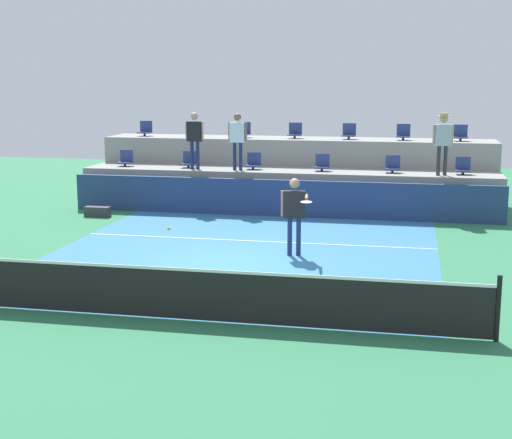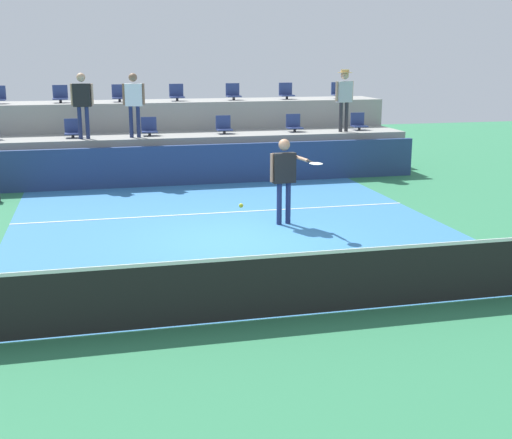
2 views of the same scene
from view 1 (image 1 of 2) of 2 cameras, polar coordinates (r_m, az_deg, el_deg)
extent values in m
plane|color=#2D754C|center=(16.65, -1.70, -3.42)|extent=(40.00, 40.00, 0.00)
cube|color=teal|center=(17.60, -0.94, -2.63)|extent=(9.00, 10.00, 0.01)
cube|color=white|center=(18.93, -0.01, -1.66)|extent=(9.00, 0.06, 0.00)
cylinder|color=black|center=(12.30, 18.01, -6.50)|extent=(0.08, 0.08, 1.07)
cube|color=black|center=(12.81, -5.90, -5.70)|extent=(10.40, 0.01, 0.87)
cube|color=white|center=(12.70, -5.94, -3.80)|extent=(10.40, 0.02, 0.05)
cube|color=navy|center=(22.30, 1.88, 1.65)|extent=(13.00, 0.16, 1.10)
cube|color=gray|center=(23.56, 2.43, 2.31)|extent=(13.00, 1.80, 1.25)
cube|color=gray|center=(25.27, 3.10, 3.85)|extent=(13.00, 1.80, 2.10)
cylinder|color=#2D2D33|center=(24.77, -9.99, 4.15)|extent=(0.08, 0.08, 0.10)
cube|color=navy|center=(24.76, -10.00, 4.31)|extent=(0.44, 0.40, 0.04)
cube|color=navy|center=(24.90, -9.86, 4.83)|extent=(0.44, 0.04, 0.38)
cylinder|color=#2D2D33|center=(24.05, -5.20, 4.07)|extent=(0.08, 0.08, 0.10)
cube|color=navy|center=(24.04, -5.20, 4.24)|extent=(0.44, 0.40, 0.04)
cube|color=navy|center=(24.19, -5.08, 4.78)|extent=(0.44, 0.04, 0.38)
cylinder|color=#2D2D33|center=(23.52, -0.23, 3.97)|extent=(0.08, 0.08, 0.10)
cube|color=navy|center=(23.52, -0.23, 4.14)|extent=(0.44, 0.40, 0.04)
cube|color=navy|center=(23.67, -0.14, 4.69)|extent=(0.44, 0.04, 0.38)
cylinder|color=#2D2D33|center=(23.17, 5.05, 3.82)|extent=(0.08, 0.08, 0.10)
cube|color=navy|center=(23.16, 5.05, 4.00)|extent=(0.44, 0.40, 0.04)
cube|color=navy|center=(23.32, 5.11, 4.56)|extent=(0.44, 0.04, 0.38)
cylinder|color=#2D2D33|center=(23.02, 10.38, 3.65)|extent=(0.08, 0.08, 0.10)
cube|color=navy|center=(23.01, 10.38, 3.82)|extent=(0.44, 0.40, 0.04)
cube|color=navy|center=(23.17, 10.41, 4.39)|extent=(0.44, 0.04, 0.38)
cylinder|color=#2D2D33|center=(23.07, 15.54, 3.44)|extent=(0.08, 0.08, 0.10)
cube|color=navy|center=(23.06, 15.54, 3.62)|extent=(0.44, 0.40, 0.04)
cube|color=navy|center=(23.21, 15.54, 4.18)|extent=(0.44, 0.04, 0.38)
cylinder|color=#2D2D33|center=(26.34, -8.51, 6.43)|extent=(0.08, 0.08, 0.10)
cube|color=navy|center=(26.34, -8.52, 6.59)|extent=(0.44, 0.40, 0.04)
cube|color=navy|center=(26.49, -8.39, 7.07)|extent=(0.44, 0.04, 0.38)
cylinder|color=#2D2D33|center=(25.79, -4.79, 6.42)|extent=(0.08, 0.08, 0.10)
cube|color=navy|center=(25.78, -4.80, 6.58)|extent=(0.44, 0.40, 0.04)
cube|color=navy|center=(25.94, -4.69, 7.07)|extent=(0.44, 0.04, 0.38)
cylinder|color=#2D2D33|center=(25.35, -0.99, 6.39)|extent=(0.08, 0.08, 0.10)
cube|color=navy|center=(25.34, -0.99, 6.54)|extent=(0.44, 0.40, 0.04)
cube|color=navy|center=(25.50, -0.90, 7.04)|extent=(0.44, 0.04, 0.38)
cylinder|color=#2D2D33|center=(25.02, 2.97, 6.32)|extent=(0.08, 0.08, 0.10)
cube|color=navy|center=(25.01, 2.97, 6.48)|extent=(0.44, 0.40, 0.04)
cube|color=navy|center=(25.18, 3.04, 6.98)|extent=(0.44, 0.04, 0.38)
cylinder|color=#2D2D33|center=(24.81, 7.10, 6.21)|extent=(0.08, 0.08, 0.10)
cube|color=navy|center=(24.80, 7.10, 6.37)|extent=(0.44, 0.40, 0.04)
cube|color=navy|center=(24.97, 7.15, 6.88)|extent=(0.44, 0.04, 0.38)
cylinder|color=#2D2D33|center=(24.72, 11.18, 6.08)|extent=(0.08, 0.08, 0.10)
cube|color=navy|center=(24.72, 11.19, 6.24)|extent=(0.44, 0.40, 0.04)
cube|color=navy|center=(24.88, 11.21, 6.75)|extent=(0.44, 0.04, 0.38)
cylinder|color=#2D2D33|center=(24.77, 15.35, 5.91)|extent=(0.08, 0.08, 0.10)
cube|color=navy|center=(24.77, 15.36, 6.07)|extent=(0.44, 0.40, 0.04)
cube|color=navy|center=(24.93, 15.36, 6.58)|extent=(0.44, 0.04, 0.38)
cylinder|color=navy|center=(17.36, 2.59, -1.32)|extent=(0.12, 0.12, 0.89)
cylinder|color=navy|center=(17.36, 3.27, -1.33)|extent=(0.12, 0.12, 0.89)
cube|color=black|center=(17.21, 2.96, 1.16)|extent=(0.50, 0.24, 0.63)
sphere|color=#A87A5B|center=(17.14, 2.97, 2.76)|extent=(0.27, 0.27, 0.24)
cylinder|color=#A87A5B|center=(17.22, 2.03, 1.23)|extent=(0.08, 0.08, 0.60)
cylinder|color=#A87A5B|center=(16.90, 3.88, 1.71)|extent=(0.14, 0.57, 0.07)
cylinder|color=black|center=(16.52, 3.87, 1.51)|extent=(0.07, 0.26, 0.04)
ellipsoid|color=silver|center=(16.24, 3.87, 1.35)|extent=(0.30, 0.35, 0.03)
cylinder|color=navy|center=(23.68, -4.92, 4.92)|extent=(0.12, 0.12, 0.88)
cylinder|color=navy|center=(23.59, -4.47, 4.91)|extent=(0.12, 0.12, 0.88)
cube|color=black|center=(23.57, -4.72, 6.72)|extent=(0.50, 0.24, 0.62)
sphere|color=tan|center=(23.54, -4.74, 7.88)|extent=(0.27, 0.27, 0.24)
cylinder|color=tan|center=(23.68, -5.33, 6.78)|extent=(0.08, 0.08, 0.58)
cylinder|color=tan|center=(23.46, -4.11, 6.76)|extent=(0.08, 0.08, 0.58)
cylinder|color=navy|center=(23.32, -1.64, 4.86)|extent=(0.12, 0.12, 0.87)
cylinder|color=navy|center=(23.25, -1.18, 4.84)|extent=(0.12, 0.12, 0.87)
cube|color=white|center=(23.22, -1.42, 6.67)|extent=(0.49, 0.24, 0.62)
sphere|color=#846047|center=(23.19, -1.43, 7.84)|extent=(0.26, 0.26, 0.24)
cylinder|color=#846047|center=(23.31, -2.05, 6.73)|extent=(0.08, 0.08, 0.58)
cylinder|color=#846047|center=(23.12, -0.79, 6.70)|extent=(0.08, 0.08, 0.58)
cylinder|color=#2D2D33|center=(22.67, 13.78, 4.39)|extent=(0.13, 0.13, 0.87)
cylinder|color=#2D2D33|center=(22.72, 14.27, 4.38)|extent=(0.13, 0.13, 0.87)
cube|color=#B2B2B7|center=(22.63, 14.11, 6.27)|extent=(0.50, 0.28, 0.62)
sphere|color=tan|center=(22.60, 14.16, 7.47)|extent=(0.28, 0.28, 0.24)
cylinder|color=tan|center=(22.56, 13.44, 6.33)|extent=(0.08, 0.08, 0.58)
cylinder|color=tan|center=(22.70, 14.78, 6.29)|extent=(0.08, 0.08, 0.58)
cylinder|color=tan|center=(22.59, 14.17, 7.68)|extent=(0.51, 0.51, 0.01)
cylinder|color=tan|center=(22.59, 14.18, 7.79)|extent=(0.30, 0.30, 0.09)
sphere|color=#CCE033|center=(13.92, -6.67, -0.69)|extent=(0.07, 0.07, 0.07)
cube|color=#333338|center=(22.79, -12.02, 0.59)|extent=(0.76, 0.28, 0.30)
camera|label=2|loc=(7.25, -51.28, 2.54)|focal=47.66mm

